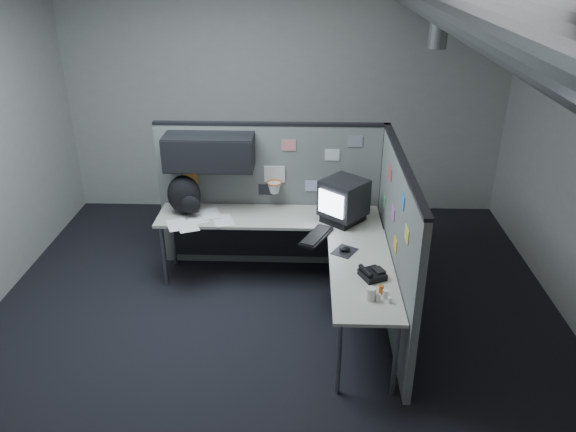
{
  "coord_description": "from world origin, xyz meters",
  "views": [
    {
      "loc": [
        0.28,
        -4.25,
        3.25
      ],
      "look_at": [
        0.12,
        0.35,
        1.03
      ],
      "focal_mm": 35.0,
      "sensor_mm": 36.0,
      "label": 1
    }
  ],
  "objects_px": {
    "phone": "(372,274)",
    "backpack": "(185,196)",
    "keyboard": "(316,236)",
    "desk": "(291,238)",
    "monitor": "(344,200)"
  },
  "relations": [
    {
      "from": "desk",
      "to": "monitor",
      "type": "xyz_separation_m",
      "value": [
        0.52,
        0.18,
        0.34
      ]
    },
    {
      "from": "monitor",
      "to": "backpack",
      "type": "xyz_separation_m",
      "value": [
        -1.62,
        0.11,
        -0.02
      ]
    },
    {
      "from": "monitor",
      "to": "phone",
      "type": "relative_size",
      "value": 2.13
    },
    {
      "from": "desk",
      "to": "keyboard",
      "type": "relative_size",
      "value": 4.68
    },
    {
      "from": "desk",
      "to": "monitor",
      "type": "height_order",
      "value": "monitor"
    },
    {
      "from": "desk",
      "to": "keyboard",
      "type": "bearing_deg",
      "value": -40.18
    },
    {
      "from": "backpack",
      "to": "desk",
      "type": "bearing_deg",
      "value": -32.15
    },
    {
      "from": "keyboard",
      "to": "desk",
      "type": "bearing_deg",
      "value": 119.2
    },
    {
      "from": "desk",
      "to": "backpack",
      "type": "xyz_separation_m",
      "value": [
        -1.11,
        0.29,
        0.32
      ]
    },
    {
      "from": "keyboard",
      "to": "monitor",
      "type": "bearing_deg",
      "value": 34.29
    },
    {
      "from": "backpack",
      "to": "monitor",
      "type": "bearing_deg",
      "value": -21.24
    },
    {
      "from": "phone",
      "to": "backpack",
      "type": "xyz_separation_m",
      "value": [
        -1.81,
        1.19,
        0.17
      ]
    },
    {
      "from": "desk",
      "to": "phone",
      "type": "relative_size",
      "value": 9.04
    },
    {
      "from": "monitor",
      "to": "keyboard",
      "type": "bearing_deg",
      "value": -128.92
    },
    {
      "from": "keyboard",
      "to": "backpack",
      "type": "relative_size",
      "value": 1.17
    }
  ]
}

